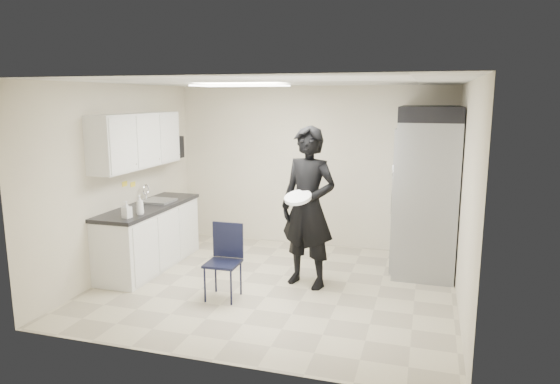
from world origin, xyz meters
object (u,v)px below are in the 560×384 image
(folding_chair, at_px, (223,264))
(man_tuxedo, at_px, (308,208))
(lower_counter, at_px, (150,238))
(commercial_fridge, at_px, (426,196))

(folding_chair, distance_m, man_tuxedo, 1.29)
(lower_counter, height_order, commercial_fridge, commercial_fridge)
(lower_counter, distance_m, man_tuxedo, 2.42)
(man_tuxedo, bearing_deg, folding_chair, -123.13)
(lower_counter, xyz_separation_m, commercial_fridge, (3.78, 1.07, 0.62))
(commercial_fridge, relative_size, folding_chair, 2.38)
(lower_counter, xyz_separation_m, man_tuxedo, (2.34, -0.04, 0.60))
(folding_chair, relative_size, man_tuxedo, 0.43)
(lower_counter, bearing_deg, man_tuxedo, -0.93)
(commercial_fridge, bearing_deg, folding_chair, -141.36)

